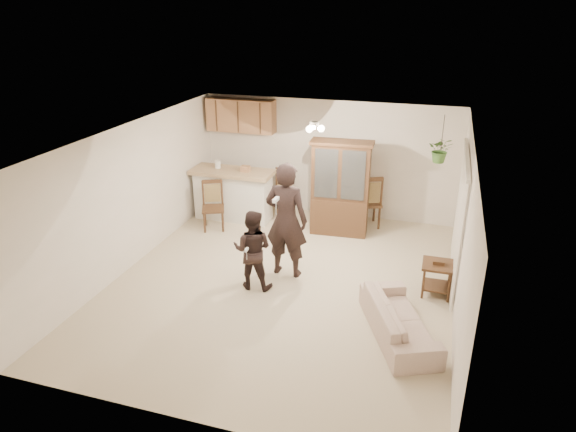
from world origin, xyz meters
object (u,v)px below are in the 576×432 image
(child, at_px, (253,250))
(chair_bar, at_px, (214,216))
(side_table, at_px, (437,278))
(chair_hutch_left, at_px, (277,205))
(chair_hutch_right, at_px, (367,211))
(china_hutch, at_px, (340,189))
(sofa, at_px, (399,312))
(adult, at_px, (286,226))

(child, relative_size, chair_bar, 1.35)
(side_table, relative_size, chair_hutch_left, 0.56)
(child, xyz_separation_m, chair_hutch_right, (1.40, 3.04, -0.35))
(child, height_order, side_table, child)
(chair_hutch_right, bearing_deg, child, 43.04)
(side_table, xyz_separation_m, chair_hutch_right, (-1.50, 2.41, 0.04))
(china_hutch, bearing_deg, chair_hutch_left, 162.94)
(sofa, bearing_deg, adult, 34.63)
(child, distance_m, china_hutch, 2.70)
(side_table, bearing_deg, child, -167.70)
(chair_bar, height_order, chair_hutch_left, chair_hutch_left)
(china_hutch, relative_size, chair_hutch_right, 1.68)
(adult, bearing_deg, chair_bar, -31.64)
(sofa, height_order, child, child)
(sofa, height_order, chair_hutch_left, chair_hutch_left)
(chair_bar, relative_size, chair_hutch_right, 0.88)
(chair_hutch_left, bearing_deg, sofa, -26.38)
(china_hutch, distance_m, chair_bar, 2.66)
(side_table, distance_m, chair_hutch_right, 2.84)
(chair_hutch_left, bearing_deg, side_table, -9.48)
(chair_hutch_left, bearing_deg, chair_hutch_right, 29.12)
(sofa, xyz_separation_m, chair_hutch_left, (-2.95, 3.52, -0.06))
(child, distance_m, side_table, 2.99)
(adult, distance_m, chair_hutch_right, 2.72)
(child, relative_size, chair_hutch_right, 1.19)
(child, distance_m, chair_hutch_right, 3.37)
(chair_bar, bearing_deg, china_hutch, -10.97)
(chair_bar, distance_m, chair_hutch_left, 1.42)
(china_hutch, relative_size, side_table, 3.16)
(sofa, height_order, chair_bar, chair_bar)
(sofa, relative_size, chair_bar, 1.87)
(china_hutch, height_order, chair_hutch_right, china_hutch)
(chair_bar, bearing_deg, chair_hutch_left, 16.16)
(side_table, height_order, chair_hutch_left, chair_hutch_left)
(child, bearing_deg, chair_hutch_right, -118.92)
(adult, xyz_separation_m, china_hutch, (0.52, 1.94, 0.04))
(child, relative_size, china_hutch, 0.71)
(sofa, xyz_separation_m, adult, (-2.04, 1.24, 0.53))
(sofa, bearing_deg, chair_hutch_right, -8.42)
(chair_bar, relative_size, chair_hutch_left, 0.94)
(child, bearing_deg, adult, -128.04)
(sofa, distance_m, chair_bar, 4.81)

